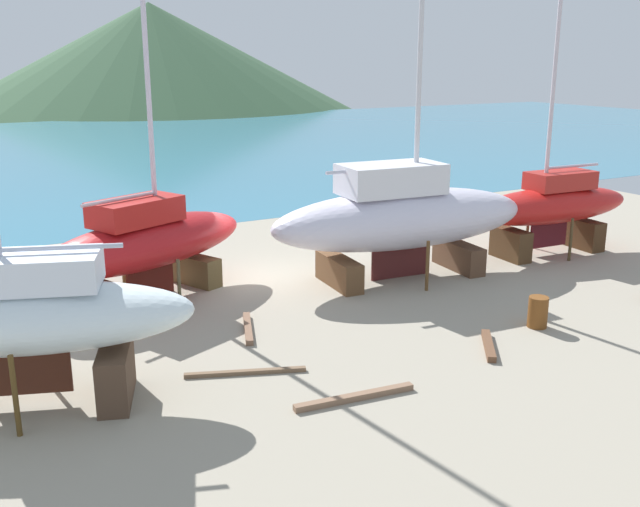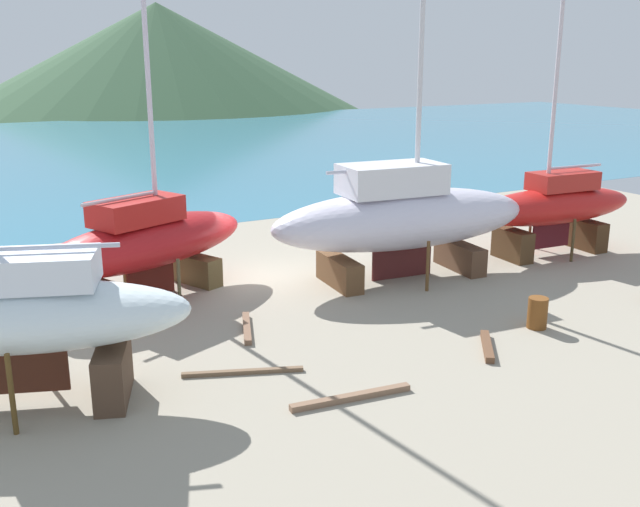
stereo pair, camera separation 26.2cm
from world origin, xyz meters
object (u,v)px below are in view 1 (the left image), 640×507
(sailboat_far_slipway, at_px, (401,216))
(sailboat_small_center, at_px, (147,242))
(worker, at_px, (339,219))
(barrel_tipped_center, at_px, (538,312))
(sailboat_large_starboard, at_px, (26,319))
(sailboat_mid_port, at_px, (551,205))

(sailboat_far_slipway, height_order, sailboat_small_center, sailboat_far_slipway)
(sailboat_small_center, relative_size, worker, 8.46)
(barrel_tipped_center, bearing_deg, sailboat_large_starboard, 171.65)
(sailboat_small_center, height_order, sailboat_mid_port, sailboat_small_center)
(sailboat_far_slipway, bearing_deg, sailboat_large_starboard, -157.75)
(sailboat_small_center, distance_m, barrel_tipped_center, 12.64)
(sailboat_far_slipway, height_order, sailboat_large_starboard, sailboat_far_slipway)
(sailboat_large_starboard, relative_size, barrel_tipped_center, 12.36)
(sailboat_far_slipway, height_order, sailboat_mid_port, sailboat_far_slipway)
(worker, bearing_deg, sailboat_far_slipway, 150.47)
(sailboat_small_center, bearing_deg, sailboat_large_starboard, -149.44)
(sailboat_large_starboard, xyz_separation_m, worker, (14.43, 10.35, -1.27))
(sailboat_mid_port, bearing_deg, barrel_tipped_center, 45.33)
(sailboat_large_starboard, bearing_deg, barrel_tipped_center, -168.35)
(barrel_tipped_center, bearing_deg, sailboat_mid_port, 41.74)
(sailboat_large_starboard, distance_m, sailboat_mid_port, 21.01)
(sailboat_mid_port, height_order, worker, sailboat_mid_port)
(worker, bearing_deg, sailboat_mid_port, -155.78)
(sailboat_far_slipway, bearing_deg, barrel_tipped_center, -79.11)
(worker, bearing_deg, sailboat_large_starboard, 105.99)
(sailboat_small_center, relative_size, barrel_tipped_center, 15.09)
(sailboat_far_slipway, xyz_separation_m, sailboat_large_starboard, (-13.35, -4.15, -0.15))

